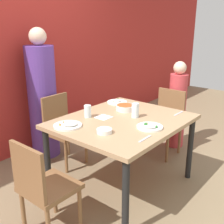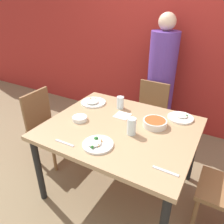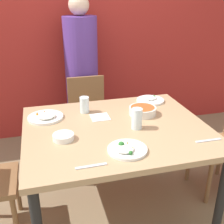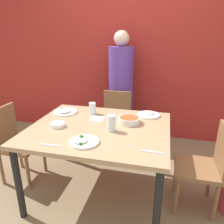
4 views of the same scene
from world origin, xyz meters
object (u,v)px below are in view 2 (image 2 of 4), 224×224
object	(u,v)px
chair_adult_spot	(149,113)
person_adult	(160,84)
bowl_curry	(155,123)
glass_water_tall	(120,103)
plate_rice_adult	(93,102)

from	to	relation	value
chair_adult_spot	person_adult	bearing A→B (deg)	90.00
chair_adult_spot	bowl_curry	bearing A→B (deg)	-66.96
bowl_curry	glass_water_tall	bearing A→B (deg)	159.99
glass_water_tall	chair_adult_spot	bearing A→B (deg)	77.25
chair_adult_spot	plate_rice_adult	size ratio (longest dim) A/B	3.15
chair_adult_spot	plate_rice_adult	world-z (taller)	chair_adult_spot
person_adult	plate_rice_adult	xyz separation A→B (m)	(-0.44, -0.96, 0.02)
chair_adult_spot	bowl_curry	xyz separation A→B (m)	(0.31, -0.72, 0.32)
bowl_curry	glass_water_tall	xyz separation A→B (m)	(-0.43, 0.16, 0.03)
bowl_curry	plate_rice_adult	world-z (taller)	bowl_curry
person_adult	plate_rice_adult	world-z (taller)	person_adult
person_adult	bowl_curry	world-z (taller)	person_adult
glass_water_tall	bowl_curry	bearing A→B (deg)	-20.01
plate_rice_adult	person_adult	bearing A→B (deg)	65.57
person_adult	chair_adult_spot	bearing A→B (deg)	-90.00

